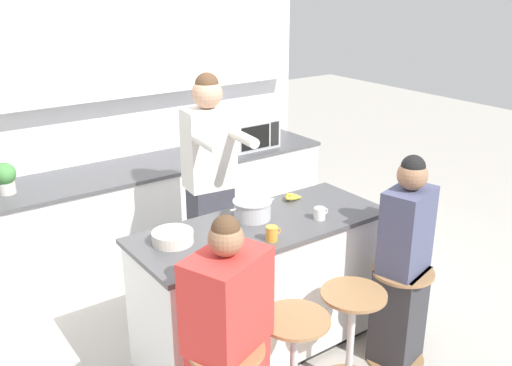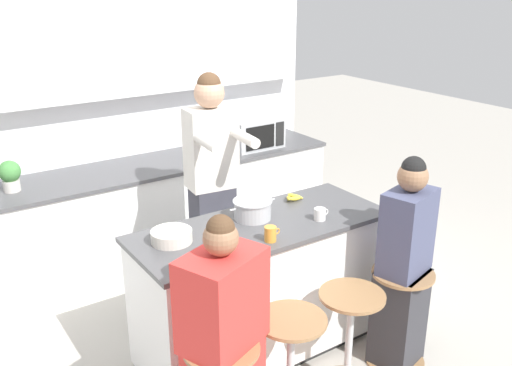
% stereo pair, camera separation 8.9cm
% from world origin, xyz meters
% --- Properties ---
extents(ground_plane, '(16.00, 16.00, 0.00)m').
position_xyz_m(ground_plane, '(0.00, 0.00, 0.00)').
color(ground_plane, '#B2ADA3').
extents(wall_back, '(3.34, 0.22, 2.70)m').
position_xyz_m(wall_back, '(0.00, 1.83, 1.54)').
color(wall_back, white).
rests_on(wall_back, ground_plane).
extents(back_counter, '(3.11, 0.64, 0.91)m').
position_xyz_m(back_counter, '(0.00, 1.52, 0.46)').
color(back_counter, white).
rests_on(back_counter, ground_plane).
extents(kitchen_island, '(1.64, 0.66, 0.93)m').
position_xyz_m(kitchen_island, '(0.00, 0.00, 0.47)').
color(kitchen_island, black).
rests_on(kitchen_island, ground_plane).
extents(bar_stool_center_left, '(0.39, 0.39, 0.66)m').
position_xyz_m(bar_stool_center_left, '(-0.22, -0.60, 0.37)').
color(bar_stool_center_left, '#997047').
rests_on(bar_stool_center_left, ground_plane).
extents(bar_stool_center_right, '(0.39, 0.39, 0.66)m').
position_xyz_m(bar_stool_center_right, '(0.22, -0.60, 0.37)').
color(bar_stool_center_right, '#997047').
rests_on(bar_stool_center_right, ground_plane).
extents(bar_stool_rightmost, '(0.39, 0.39, 0.66)m').
position_xyz_m(bar_stool_rightmost, '(0.66, -0.58, 0.37)').
color(bar_stool_rightmost, '#997047').
rests_on(bar_stool_rightmost, ground_plane).
extents(person_cooking, '(0.39, 0.56, 1.78)m').
position_xyz_m(person_cooking, '(0.02, 0.64, 0.91)').
color(person_cooking, '#383842').
rests_on(person_cooking, ground_plane).
extents(person_wrapped_blanket, '(0.49, 0.42, 1.35)m').
position_xyz_m(person_wrapped_blanket, '(-0.63, -0.57, 0.64)').
color(person_wrapped_blanket, red).
rests_on(person_wrapped_blanket, ground_plane).
extents(person_seated_near, '(0.38, 0.33, 1.40)m').
position_xyz_m(person_seated_near, '(0.67, -0.57, 0.65)').
color(person_seated_near, '#333338').
rests_on(person_seated_near, ground_plane).
extents(cooking_pot, '(0.33, 0.25, 0.12)m').
position_xyz_m(cooking_pot, '(0.00, 0.10, 0.99)').
color(cooking_pot, '#B7BABC').
rests_on(cooking_pot, kitchen_island).
extents(fruit_bowl, '(0.24, 0.24, 0.07)m').
position_xyz_m(fruit_bowl, '(-0.57, 0.09, 0.97)').
color(fruit_bowl, silver).
rests_on(fruit_bowl, kitchen_island).
extents(coffee_cup_near, '(0.10, 0.07, 0.09)m').
position_xyz_m(coffee_cup_near, '(-0.09, -0.22, 0.98)').
color(coffee_cup_near, orange).
rests_on(coffee_cup_near, kitchen_island).
extents(coffee_cup_far, '(0.11, 0.07, 0.08)m').
position_xyz_m(coffee_cup_far, '(0.34, -0.15, 0.97)').
color(coffee_cup_far, white).
rests_on(coffee_cup_far, kitchen_island).
extents(banana_bunch, '(0.15, 0.11, 0.05)m').
position_xyz_m(banana_bunch, '(0.39, 0.20, 0.95)').
color(banana_bunch, yellow).
rests_on(banana_bunch, kitchen_island).
extents(microwave, '(0.47, 0.37, 0.27)m').
position_xyz_m(microwave, '(0.92, 1.48, 1.05)').
color(microwave, '#B2B5B7').
rests_on(microwave, back_counter).
extents(potted_plant, '(0.16, 0.16, 0.23)m').
position_xyz_m(potted_plant, '(-1.14, 1.52, 1.04)').
color(potted_plant, beige).
rests_on(potted_plant, back_counter).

